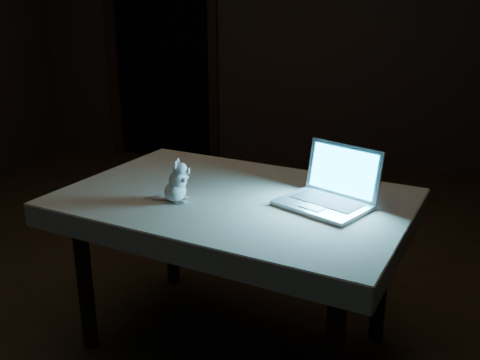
# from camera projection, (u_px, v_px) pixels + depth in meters

# --- Properties ---
(floor) EXTENTS (5.00, 5.00, 0.00)m
(floor) POSITION_uv_depth(u_px,v_px,m) (200.00, 298.00, 2.74)
(floor) COLOR black
(floor) RESTS_ON ground
(back_wall) EXTENTS (4.50, 0.04, 2.60)m
(back_wall) POSITION_uv_depth(u_px,v_px,m) (281.00, 18.00, 4.63)
(back_wall) COLOR black
(back_wall) RESTS_ON ground
(doorway) EXTENTS (1.06, 0.36, 2.13)m
(doorway) POSITION_uv_depth(u_px,v_px,m) (163.00, 44.00, 4.94)
(doorway) COLOR black
(doorway) RESTS_ON back_wall
(table) EXTENTS (1.45, 1.13, 0.69)m
(table) POSITION_uv_depth(u_px,v_px,m) (235.00, 273.00, 2.29)
(table) COLOR black
(table) RESTS_ON floor
(tablecloth) EXTENTS (1.61, 1.34, 0.09)m
(tablecloth) POSITION_uv_depth(u_px,v_px,m) (230.00, 210.00, 2.15)
(tablecloth) COLOR beige
(tablecloth) RESTS_ON table
(laptop) EXTENTS (0.43, 0.41, 0.22)m
(laptop) POSITION_uv_depth(u_px,v_px,m) (324.00, 180.00, 2.02)
(laptop) COLOR #B3B4B8
(laptop) RESTS_ON tablecloth
(plush_mouse) EXTENTS (0.15, 0.15, 0.17)m
(plush_mouse) POSITION_uv_depth(u_px,v_px,m) (175.00, 181.00, 2.09)
(plush_mouse) COLOR silver
(plush_mouse) RESTS_ON tablecloth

